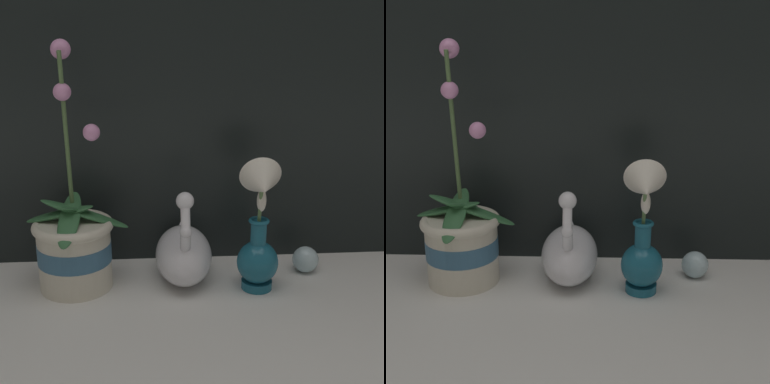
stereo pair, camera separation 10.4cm
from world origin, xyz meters
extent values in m
plane|color=silver|center=(0.00, 0.00, 0.00)|extent=(2.80, 2.80, 0.00)
cylinder|color=beige|center=(-0.24, 0.09, 0.07)|extent=(0.14, 0.14, 0.14)
cylinder|color=#386689|center=(-0.24, 0.09, 0.08)|extent=(0.14, 0.14, 0.04)
torus|color=beige|center=(-0.24, 0.09, 0.13)|extent=(0.16, 0.16, 0.02)
cylinder|color=#4C6B3D|center=(-0.24, 0.09, 0.30)|extent=(0.01, 0.04, 0.32)
ellipsoid|color=#2D6038|center=(-0.21, 0.09, 0.15)|extent=(0.17, 0.05, 0.07)
ellipsoid|color=#2D6038|center=(-0.23, 0.11, 0.15)|extent=(0.05, 0.13, 0.06)
ellipsoid|color=#2D6038|center=(-0.26, 0.09, 0.15)|extent=(0.14, 0.06, 0.05)
ellipsoid|color=#2D6038|center=(-0.24, 0.06, 0.15)|extent=(0.05, 0.14, 0.08)
sphere|color=#DB8EC6|center=(-0.24, 0.10, 0.46)|extent=(0.04, 0.04, 0.04)
sphere|color=#DB8EC6|center=(-0.24, 0.08, 0.39)|extent=(0.03, 0.03, 0.03)
sphere|color=#DB8EC6|center=(-0.19, 0.08, 0.31)|extent=(0.03, 0.03, 0.03)
ellipsoid|color=white|center=(-0.02, 0.10, 0.05)|extent=(0.11, 0.19, 0.11)
cone|color=white|center=(-0.02, 0.17, 0.07)|extent=(0.06, 0.07, 0.08)
cylinder|color=white|center=(-0.02, 0.04, 0.11)|extent=(0.02, 0.05, 0.06)
sphere|color=white|center=(-0.02, 0.02, 0.14)|extent=(0.02, 0.02, 0.02)
cylinder|color=white|center=(-0.02, 0.03, 0.16)|extent=(0.02, 0.04, 0.06)
sphere|color=white|center=(-0.02, 0.05, 0.19)|extent=(0.03, 0.03, 0.03)
cylinder|color=#195B75|center=(0.12, 0.06, 0.01)|extent=(0.06, 0.06, 0.02)
ellipsoid|color=#195B75|center=(0.12, 0.06, 0.06)|extent=(0.08, 0.08, 0.09)
cylinder|color=#195B75|center=(0.12, 0.06, 0.12)|extent=(0.03, 0.03, 0.05)
torus|color=#195B75|center=(0.12, 0.06, 0.14)|extent=(0.04, 0.04, 0.01)
cylinder|color=#567A47|center=(0.12, 0.05, 0.17)|extent=(0.01, 0.02, 0.07)
cone|color=white|center=(0.12, 0.04, 0.22)|extent=(0.08, 0.08, 0.09)
ellipsoid|color=white|center=(0.12, 0.05, 0.18)|extent=(0.02, 0.02, 0.04)
sphere|color=silver|center=(0.24, 0.12, 0.03)|extent=(0.05, 0.05, 0.05)
camera|label=1|loc=(-0.07, -0.89, 0.51)|focal=50.00mm
camera|label=2|loc=(0.03, -0.89, 0.51)|focal=50.00mm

